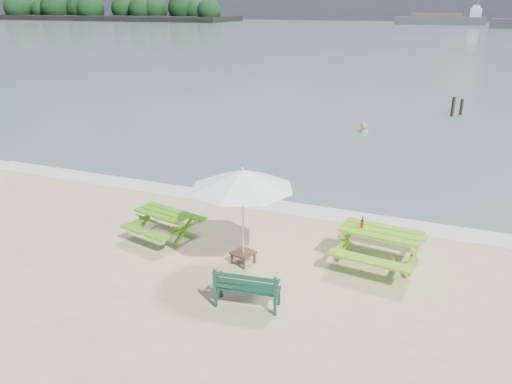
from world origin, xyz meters
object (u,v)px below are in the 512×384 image
at_px(picnic_table_right, 379,248).
at_px(swimmer, 363,140).
at_px(picnic_table_left, 165,225).
at_px(patio_umbrella, 242,179).
at_px(beer_bottle, 362,224).
at_px(side_table, 243,257).
at_px(park_bench, 247,295).

distance_m(picnic_table_right, swimmer, 12.23).
distance_m(picnic_table_left, patio_umbrella, 2.91).
bearing_deg(beer_bottle, picnic_table_left, -173.00).
relative_size(picnic_table_left, side_table, 3.29).
bearing_deg(beer_bottle, patio_umbrella, -155.25).
relative_size(picnic_table_right, patio_umbrella, 0.74).
distance_m(park_bench, patio_umbrella, 2.41).
bearing_deg(picnic_table_left, side_table, -12.47).
height_order(park_bench, patio_umbrella, patio_umbrella).
relative_size(beer_bottle, swimmer, 0.17).
distance_m(picnic_table_left, swimmer, 12.80).
bearing_deg(side_table, park_bench, -63.88).
relative_size(side_table, swimmer, 0.35).
relative_size(picnic_table_right, swimmer, 1.30).
relative_size(park_bench, patio_umbrella, 0.46).
height_order(picnic_table_left, park_bench, park_bench).
xyz_separation_m(picnic_table_right, beer_bottle, (-0.41, -0.01, 0.51)).
bearing_deg(patio_umbrella, picnic_table_right, 21.63).
bearing_deg(swimmer, beer_bottle, -79.91).
relative_size(picnic_table_left, beer_bottle, 6.89).
distance_m(park_bench, beer_bottle, 3.12).
bearing_deg(picnic_table_left, patio_umbrella, -12.47).
relative_size(patio_umbrella, swimmer, 1.75).
distance_m(picnic_table_left, side_table, 2.39).
xyz_separation_m(picnic_table_right, swimmer, (-2.54, 11.94, -0.74)).
xyz_separation_m(picnic_table_left, park_bench, (3.05, -2.00, -0.09)).
height_order(side_table, swimmer, swimmer).
xyz_separation_m(patio_umbrella, swimmer, (0.24, 13.04, -2.34)).
distance_m(side_table, swimmer, 13.05).
xyz_separation_m(picnic_table_left, picnic_table_right, (5.10, 0.59, 0.07)).
distance_m(beer_bottle, swimmer, 12.20).
distance_m(picnic_table_left, park_bench, 3.65).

